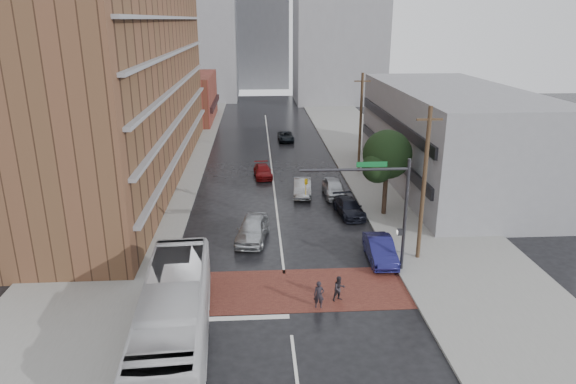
{
  "coord_description": "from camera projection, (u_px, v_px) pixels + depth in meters",
  "views": [
    {
      "loc": [
        -1.55,
        -25.74,
        14.86
      ],
      "look_at": [
        0.57,
        7.87,
        3.5
      ],
      "focal_mm": 32.0,
      "sensor_mm": 36.0,
      "label": 1
    }
  ],
  "objects": [
    {
      "name": "sidewalk_west",
      "position": [
        159.0,
        173.0,
        52.11
      ],
      "size": [
        9.0,
        90.0,
        0.15
      ],
      "primitive_type": "cube",
      "color": "gray",
      "rests_on": "ground"
    },
    {
      "name": "car_parked_near",
      "position": [
        380.0,
        250.0,
        33.1
      ],
      "size": [
        1.69,
        4.58,
        1.5
      ],
      "primitive_type": "imported",
      "rotation": [
        0.0,
        0.0,
        -0.02
      ],
      "color": "#16154C",
      "rests_on": "ground"
    },
    {
      "name": "utility_pole_far",
      "position": [
        361.0,
        123.0,
        50.76
      ],
      "size": [
        1.6,
        0.26,
        10.0
      ],
      "color": "#473321",
      "rests_on": "ground"
    },
    {
      "name": "suv_travel",
      "position": [
        286.0,
        136.0,
        65.85
      ],
      "size": [
        2.01,
        4.24,
        1.17
      ],
      "primitive_type": "imported",
      "rotation": [
        0.0,
        0.0,
        0.02
      ],
      "color": "black",
      "rests_on": "ground"
    },
    {
      "name": "pedestrian_a",
      "position": [
        319.0,
        295.0,
        27.62
      ],
      "size": [
        0.6,
        0.43,
        1.55
      ],
      "primitive_type": "imported",
      "rotation": [
        0.0,
        0.0,
        -0.11
      ],
      "color": "black",
      "rests_on": "ground"
    },
    {
      "name": "utility_pole_near",
      "position": [
        424.0,
        184.0,
        31.85
      ],
      "size": [
        1.6,
        0.26,
        10.0
      ],
      "color": "#473321",
      "rests_on": "ground"
    },
    {
      "name": "sidewalk_east",
      "position": [
        382.0,
        169.0,
        53.49
      ],
      "size": [
        9.0,
        90.0,
        0.15
      ],
      "primitive_type": "cube",
      "color": "gray",
      "rests_on": "ground"
    },
    {
      "name": "building_east",
      "position": [
        451.0,
        137.0,
        47.65
      ],
      "size": [
        11.0,
        26.0,
        9.0
      ],
      "primitive_type": "cube",
      "color": "gray",
      "rests_on": "ground"
    },
    {
      "name": "distant_tower_west",
      "position": [
        188.0,
        13.0,
        96.99
      ],
      "size": [
        18.0,
        16.0,
        32.0
      ],
      "primitive_type": "cube",
      "color": "gray",
      "rests_on": "ground"
    },
    {
      "name": "street_tree",
      "position": [
        387.0,
        158.0,
        39.56
      ],
      "size": [
        4.2,
        4.1,
        6.9
      ],
      "color": "#332319",
      "rests_on": "ground"
    },
    {
      "name": "storefront_west",
      "position": [
        187.0,
        98.0,
        78.41
      ],
      "size": [
        8.0,
        16.0,
        7.0
      ],
      "primitive_type": "cube",
      "color": "maroon",
      "rests_on": "ground"
    },
    {
      "name": "car_travel_c",
      "position": [
        263.0,
        171.0,
        50.77
      ],
      "size": [
        2.0,
        4.19,
        1.18
      ],
      "primitive_type": "imported",
      "rotation": [
        0.0,
        0.0,
        0.09
      ],
      "color": "maroon",
      "rests_on": "ground"
    },
    {
      "name": "ground",
      "position": [
        287.0,
        294.0,
        29.18
      ],
      "size": [
        160.0,
        160.0,
        0.0
      ],
      "primitive_type": "plane",
      "color": "black",
      "rests_on": "ground"
    },
    {
      "name": "signal_mast",
      "position": [
        382.0,
        199.0,
        30.39
      ],
      "size": [
        6.5,
        0.3,
        7.2
      ],
      "color": "#2D2D33",
      "rests_on": "ground"
    },
    {
      "name": "distant_tower_east",
      "position": [
        340.0,
        1.0,
        92.35
      ],
      "size": [
        16.0,
        14.0,
        36.0
      ],
      "primitive_type": "cube",
      "color": "gray",
      "rests_on": "ground"
    },
    {
      "name": "car_parked_mid",
      "position": [
        349.0,
        207.0,
        40.81
      ],
      "size": [
        2.32,
        4.66,
        1.3
      ],
      "primitive_type": "imported",
      "rotation": [
        0.0,
        0.0,
        0.12
      ],
      "color": "black",
      "rests_on": "ground"
    },
    {
      "name": "distant_tower_center",
      "position": [
        261.0,
        33.0,
        115.18
      ],
      "size": [
        12.0,
        10.0,
        24.0
      ],
      "primitive_type": "cube",
      "color": "gray",
      "rests_on": "ground"
    },
    {
      "name": "car_travel_a",
      "position": [
        253.0,
        229.0,
        36.11
      ],
      "size": [
        2.75,
        5.22,
        1.69
      ],
      "primitive_type": "imported",
      "rotation": [
        0.0,
        0.0,
        -0.16
      ],
      "color": "#B2B7BB",
      "rests_on": "ground"
    },
    {
      "name": "pedestrian_b",
      "position": [
        339.0,
        289.0,
        28.34
      ],
      "size": [
        0.86,
        0.77,
        1.47
      ],
      "primitive_type": "imported",
      "rotation": [
        0.0,
        0.0,
        0.36
      ],
      "color": "#272126",
      "rests_on": "ground"
    },
    {
      "name": "car_travel_b",
      "position": [
        302.0,
        187.0,
        45.45
      ],
      "size": [
        1.89,
        4.46,
        1.43
      ],
      "primitive_type": "imported",
      "rotation": [
        0.0,
        0.0,
        -0.09
      ],
      "color": "#9EA2A6",
      "rests_on": "ground"
    },
    {
      "name": "transit_bus",
      "position": [
        174.0,
        319.0,
        23.64
      ],
      "size": [
        3.67,
        12.72,
        3.5
      ],
      "primitive_type": "imported",
      "rotation": [
        0.0,
        0.0,
        0.06
      ],
      "color": "silver",
      "rests_on": "ground"
    },
    {
      "name": "crosswalk",
      "position": [
        286.0,
        290.0,
        29.65
      ],
      "size": [
        14.0,
        5.0,
        0.02
      ],
      "primitive_type": "cube",
      "color": "brown",
      "rests_on": "ground"
    },
    {
      "name": "apartment_block",
      "position": [
        117.0,
        29.0,
        46.57
      ],
      "size": [
        10.0,
        44.0,
        28.0
      ],
      "primitive_type": "cube",
      "color": "brown",
      "rests_on": "ground"
    },
    {
      "name": "car_parked_far",
      "position": [
        334.0,
        188.0,
        45.17
      ],
      "size": [
        1.84,
        4.54,
        1.55
      ],
      "primitive_type": "imported",
      "rotation": [
        0.0,
        0.0,
        -0.0
      ],
      "color": "#A7AAAF",
      "rests_on": "ground"
    }
  ]
}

